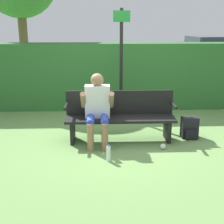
{
  "coord_description": "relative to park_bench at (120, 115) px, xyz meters",
  "views": [
    {
      "loc": [
        -0.35,
        -5.21,
        2.05
      ],
      "look_at": [
        -0.15,
        -0.1,
        0.56
      ],
      "focal_mm": 50.0,
      "sensor_mm": 36.0,
      "label": 1
    }
  ],
  "objects": [
    {
      "name": "hedge_back",
      "position": [
        0.0,
        2.15,
        0.34
      ],
      "size": [
        12.0,
        0.57,
        1.56
      ],
      "color": "#2D662D",
      "rests_on": "ground"
    },
    {
      "name": "parked_car",
      "position": [
        5.92,
        13.45,
        0.13
      ],
      "size": [
        2.48,
        4.76,
        1.2
      ],
      "rotation": [
        0.0,
        0.0,
        1.71
      ],
      "color": "black",
      "rests_on": "ground"
    },
    {
      "name": "person_seated",
      "position": [
        -0.4,
        -0.13,
        0.22
      ],
      "size": [
        0.56,
        0.65,
        1.2
      ],
      "color": "silver",
      "rests_on": "ground"
    },
    {
      "name": "litter_crumple",
      "position": [
        0.69,
        -0.49,
        -0.4
      ],
      "size": [
        0.09,
        0.09,
        0.09
      ],
      "color": "silver",
      "rests_on": "ground"
    },
    {
      "name": "signpost",
      "position": [
        0.11,
        1.35,
        0.85
      ],
      "size": [
        0.35,
        0.09,
        2.31
      ],
      "color": "black",
      "rests_on": "ground"
    },
    {
      "name": "water_bottle",
      "position": [
        -0.23,
        -0.92,
        -0.32
      ],
      "size": [
        0.06,
        0.06,
        0.26
      ],
      "color": "white",
      "rests_on": "ground"
    },
    {
      "name": "backpack",
      "position": [
        1.28,
        0.03,
        -0.26
      ],
      "size": [
        0.29,
        0.28,
        0.39
      ],
      "color": "black",
      "rests_on": "ground"
    },
    {
      "name": "park_bench",
      "position": [
        0.0,
        0.0,
        0.0
      ],
      "size": [
        1.92,
        0.46,
        0.87
      ],
      "color": "black",
      "rests_on": "ground"
    },
    {
      "name": "ground_plane",
      "position": [
        0.0,
        -0.07,
        -0.44
      ],
      "size": [
        40.0,
        40.0,
        0.0
      ],
      "primitive_type": "plane",
      "color": "#668E4C"
    }
  ]
}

